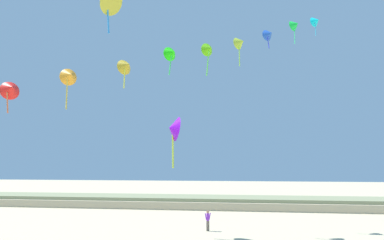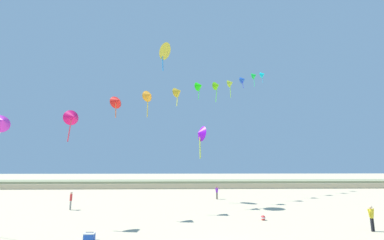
{
  "view_description": "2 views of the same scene",
  "coord_description": "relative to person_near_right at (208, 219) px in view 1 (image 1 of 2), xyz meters",
  "views": [
    {
      "loc": [
        5.97,
        -11.6,
        5.21
      ],
      "look_at": [
        1.59,
        13.85,
        8.06
      ],
      "focal_mm": 38.0,
      "sensor_mm": 36.0,
      "label": 1
    },
    {
      "loc": [
        -2.65,
        -12.1,
        4.17
      ],
      "look_at": [
        -1.84,
        10.66,
        8.2
      ],
      "focal_mm": 24.0,
      "sensor_mm": 36.0,
      "label": 2
    }
  ],
  "objects": [
    {
      "name": "person_near_right",
      "position": [
        0.0,
        0.0,
        0.0
      ],
      "size": [
        0.47,
        0.42,
        1.6
      ],
      "color": "#726656",
      "rests_on": "ground"
    },
    {
      "name": "large_kite_low_lead",
      "position": [
        -6.68,
        -5.09,
        16.35
      ],
      "size": [
        2.24,
        2.49,
        3.53
      ],
      "color": "gold"
    },
    {
      "name": "dune_ridge",
      "position": [
        -1.64,
        18.09,
        -0.28
      ],
      "size": [
        120.0,
        8.22,
        1.29
      ],
      "color": "#BFAE8B",
      "rests_on": "ground"
    },
    {
      "name": "large_kite_mid_trail",
      "position": [
        -2.26,
        -2.7,
        7.0
      ],
      "size": [
        1.64,
        2.08,
        3.96
      ],
      "color": "#820ED6"
    },
    {
      "name": "kite_banner_string",
      "position": [
        -2.33,
        -3.11,
        12.57
      ],
      "size": [
        27.89,
        30.65,
        21.28
      ],
      "color": "#C729BA"
    }
  ]
}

